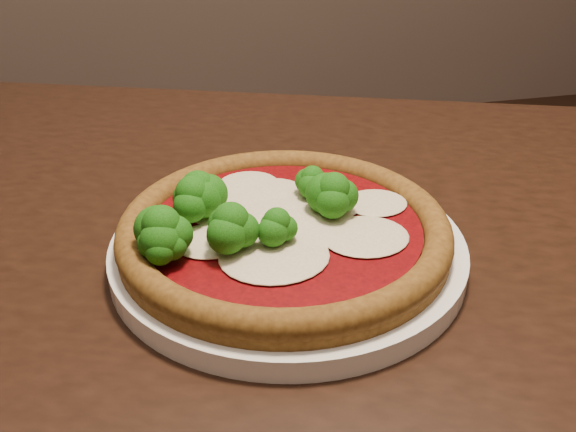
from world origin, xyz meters
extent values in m
cube|color=black|center=(0.02, -0.15, 0.73)|extent=(1.44, 1.11, 0.04)
cylinder|color=black|center=(-0.42, 0.34, 0.35)|extent=(0.06, 0.06, 0.71)
cylinder|color=white|center=(-0.06, -0.17, 0.76)|extent=(0.29, 0.29, 0.02)
cylinder|color=brown|center=(-0.06, -0.17, 0.77)|extent=(0.26, 0.26, 0.01)
torus|color=brown|center=(-0.06, -0.17, 0.78)|extent=(0.27, 0.27, 0.02)
cylinder|color=#700508|center=(-0.06, -0.17, 0.78)|extent=(0.22, 0.22, 0.00)
ellipsoid|color=beige|center=(-0.08, -0.10, 0.78)|extent=(0.05, 0.05, 0.00)
ellipsoid|color=beige|center=(-0.06, -0.12, 0.78)|extent=(0.06, 0.06, 0.01)
ellipsoid|color=beige|center=(0.02, -0.16, 0.78)|extent=(0.05, 0.05, 0.00)
ellipsoid|color=beige|center=(-0.10, -0.14, 0.78)|extent=(0.06, 0.06, 0.01)
ellipsoid|color=beige|center=(-0.03, -0.15, 0.78)|extent=(0.07, 0.06, 0.01)
ellipsoid|color=beige|center=(-0.12, -0.18, 0.78)|extent=(0.06, 0.05, 0.00)
ellipsoid|color=beige|center=(-0.08, -0.22, 0.78)|extent=(0.08, 0.07, 0.01)
ellipsoid|color=beige|center=(-0.05, -0.17, 0.78)|extent=(0.10, 0.09, 0.01)
ellipsoid|color=beige|center=(0.00, -0.21, 0.78)|extent=(0.07, 0.06, 0.01)
ellipsoid|color=#238114|center=(-0.16, -0.21, 0.80)|extent=(0.04, 0.04, 0.03)
ellipsoid|color=#238114|center=(-0.16, -0.20, 0.81)|extent=(0.05, 0.05, 0.04)
ellipsoid|color=#238114|center=(-0.07, -0.20, 0.80)|extent=(0.04, 0.04, 0.03)
ellipsoid|color=#238114|center=(-0.13, -0.15, 0.81)|extent=(0.05, 0.05, 0.04)
ellipsoid|color=#238114|center=(-0.03, -0.13, 0.80)|extent=(0.03, 0.03, 0.03)
ellipsoid|color=#238114|center=(-0.11, -0.20, 0.81)|extent=(0.05, 0.05, 0.04)
ellipsoid|color=#238114|center=(-0.12, -0.14, 0.81)|extent=(0.05, 0.05, 0.04)
ellipsoid|color=#238114|center=(-0.16, -0.20, 0.80)|extent=(0.04, 0.04, 0.03)
ellipsoid|color=#238114|center=(-0.02, -0.17, 0.81)|extent=(0.05, 0.05, 0.04)
camera|label=1|loc=(-0.16, -0.60, 1.04)|focal=40.00mm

